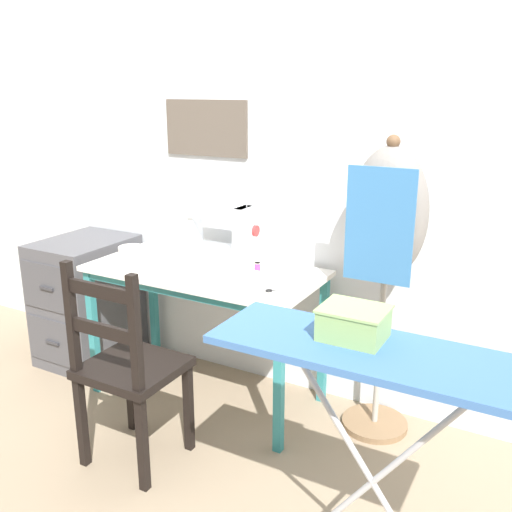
# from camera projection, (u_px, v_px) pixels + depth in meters

# --- Properties ---
(ground_plane) EXTENTS (14.00, 14.00, 0.00)m
(ground_plane) POSITION_uv_depth(u_px,v_px,m) (176.00, 421.00, 2.86)
(ground_plane) COLOR gray
(wall_back) EXTENTS (10.00, 0.07, 2.55)m
(wall_back) POSITION_uv_depth(u_px,v_px,m) (240.00, 153.00, 3.05)
(wall_back) COLOR silver
(wall_back) RESTS_ON ground_plane
(sewing_table) EXTENTS (1.20, 0.59, 0.73)m
(sewing_table) POSITION_uv_depth(u_px,v_px,m) (203.00, 285.00, 2.92)
(sewing_table) COLOR silver
(sewing_table) RESTS_ON ground_plane
(sewing_machine) EXTENTS (0.40, 0.17, 0.33)m
(sewing_machine) POSITION_uv_depth(u_px,v_px,m) (226.00, 236.00, 2.97)
(sewing_machine) COLOR white
(sewing_machine) RESTS_ON sewing_table
(fabric_bowl) EXTENTS (0.14, 0.14, 0.05)m
(fabric_bowl) POSITION_uv_depth(u_px,v_px,m) (131.00, 251.00, 3.11)
(fabric_bowl) COLOR silver
(fabric_bowl) RESTS_ON sewing_table
(scissors) EXTENTS (0.15, 0.07, 0.01)m
(scissors) POSITION_uv_depth(u_px,v_px,m) (276.00, 291.00, 2.57)
(scissors) COLOR silver
(scissors) RESTS_ON sewing_table
(thread_spool_near_machine) EXTENTS (0.04, 0.04, 0.04)m
(thread_spool_near_machine) POSITION_uv_depth(u_px,v_px,m) (258.00, 267.00, 2.86)
(thread_spool_near_machine) COLOR purple
(thread_spool_near_machine) RESTS_ON sewing_table
(thread_spool_mid_table) EXTENTS (0.03, 0.03, 0.04)m
(thread_spool_mid_table) POSITION_uv_depth(u_px,v_px,m) (256.00, 275.00, 2.75)
(thread_spool_mid_table) COLOR silver
(thread_spool_mid_table) RESTS_ON sewing_table
(wooden_chair) EXTENTS (0.40, 0.38, 0.94)m
(wooden_chair) POSITION_uv_depth(u_px,v_px,m) (128.00, 369.00, 2.44)
(wooden_chair) COLOR black
(wooden_chair) RESTS_ON ground_plane
(filing_cabinet) EXTENTS (0.44, 0.58, 0.75)m
(filing_cabinet) POSITION_uv_depth(u_px,v_px,m) (87.00, 300.00, 3.45)
(filing_cabinet) COLOR #4C4C51
(filing_cabinet) RESTS_ON ground_plane
(dress_form) EXTENTS (0.35, 0.32, 1.42)m
(dress_form) POSITION_uv_depth(u_px,v_px,m) (387.00, 227.00, 2.53)
(dress_form) COLOR #846647
(dress_form) RESTS_ON ground_plane
(ironing_board) EXTENTS (1.02, 0.33, 0.89)m
(ironing_board) POSITION_uv_depth(u_px,v_px,m) (380.00, 367.00, 1.67)
(ironing_board) COLOR #3D6BAD
(ironing_board) RESTS_ON ground_plane
(storage_box) EXTENTS (0.20, 0.17, 0.10)m
(storage_box) POSITION_uv_depth(u_px,v_px,m) (354.00, 323.00, 1.72)
(storage_box) COLOR #8EB266
(storage_box) RESTS_ON ironing_board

